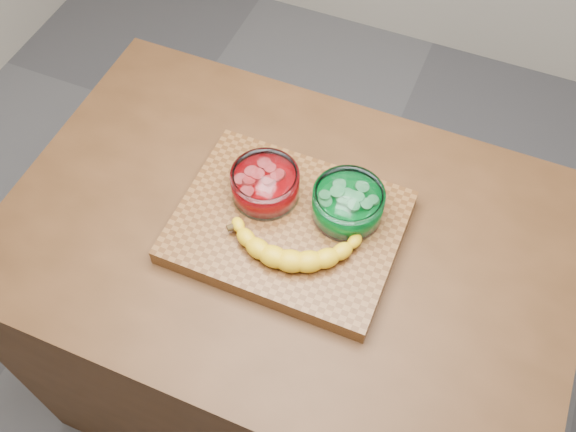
% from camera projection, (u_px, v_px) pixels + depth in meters
% --- Properties ---
extents(ground, '(3.50, 3.50, 0.00)m').
position_uv_depth(ground, '(288.00, 380.00, 2.08)').
color(ground, slate).
rests_on(ground, ground).
extents(counter, '(1.20, 0.80, 0.90)m').
position_uv_depth(counter, '(288.00, 322.00, 1.71)').
color(counter, '#4C2D17').
rests_on(counter, ground).
extents(cutting_board, '(0.45, 0.35, 0.04)m').
position_uv_depth(cutting_board, '(288.00, 227.00, 1.32)').
color(cutting_board, brown).
rests_on(cutting_board, counter).
extents(bowl_red, '(0.14, 0.14, 0.07)m').
position_uv_depth(bowl_red, '(265.00, 184.00, 1.31)').
color(bowl_red, white).
rests_on(bowl_red, cutting_board).
extents(bowl_green, '(0.15, 0.15, 0.07)m').
position_uv_depth(bowl_green, '(348.00, 204.00, 1.29)').
color(bowl_green, white).
rests_on(bowl_green, cutting_board).
extents(banana, '(0.29, 0.16, 0.04)m').
position_uv_depth(banana, '(292.00, 241.00, 1.25)').
color(banana, gold).
rests_on(banana, cutting_board).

